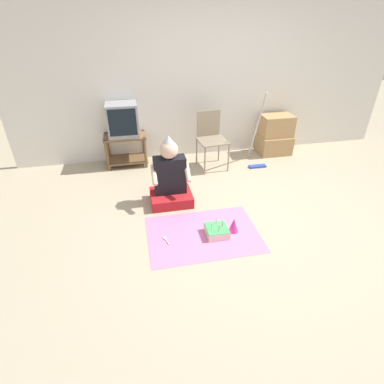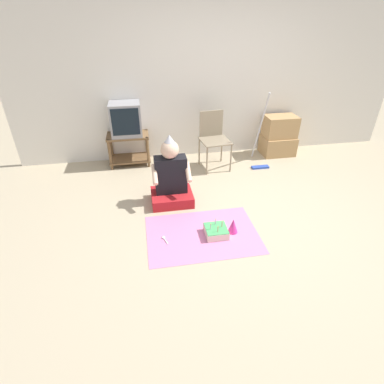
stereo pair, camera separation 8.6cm
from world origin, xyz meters
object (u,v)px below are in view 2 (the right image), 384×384
person_seated (171,180)px  party_hat_blue (233,226)px  dust_mop (260,145)px  birthday_cake (216,231)px  cardboard_box_stack (279,136)px  folding_chair (213,136)px  tv (126,119)px

person_seated → party_hat_blue: 1.02m
dust_mop → birthday_cake: (-1.12, -1.64, -0.30)m
person_seated → birthday_cake: (0.41, -0.80, -0.27)m
cardboard_box_stack → person_seated: bearing=-148.7°
folding_chair → birthday_cake: 1.86m
folding_chair → cardboard_box_stack: folding_chair is taller
folding_chair → party_hat_blue: bearing=-95.7°
dust_mop → party_hat_blue: 1.89m
person_seated → cardboard_box_stack: bearing=31.3°
folding_chair → person_seated: bearing=-129.4°
tv → cardboard_box_stack: (2.57, -0.04, -0.44)m
tv → birthday_cake: bearing=-65.4°
folding_chair → cardboard_box_stack: 1.29m
cardboard_box_stack → dust_mop: dust_mop is taller
tv → dust_mop: dust_mop is taller
cardboard_box_stack → party_hat_blue: cardboard_box_stack is taller
cardboard_box_stack → party_hat_blue: (-1.42, -2.02, -0.23)m
tv → party_hat_blue: size_ratio=2.89×
tv → party_hat_blue: tv is taller
tv → folding_chair: (1.33, -0.31, -0.24)m
tv → person_seated: size_ratio=0.55×
dust_mop → person_seated: bearing=-151.2°
person_seated → birthday_cake: person_seated is taller
tv → cardboard_box_stack: tv is taller
birthday_cake → party_hat_blue: 0.21m
dust_mop → folding_chair: bearing=171.1°
dust_mop → party_hat_blue: size_ratio=6.87×
folding_chair → person_seated: person_seated is taller
tv → dust_mop: 2.16m
cardboard_box_stack → person_seated: person_seated is taller
folding_chair → dust_mop: dust_mop is taller
cardboard_box_stack → birthday_cake: size_ratio=2.74×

